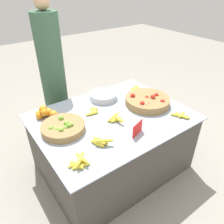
% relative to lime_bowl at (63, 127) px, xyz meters
% --- Properties ---
extents(ground_plane, '(12.00, 12.00, 0.00)m').
position_rel_lime_bowl_xyz_m(ground_plane, '(0.49, -0.07, -0.70)').
color(ground_plane, gray).
extents(market_table, '(1.48, 1.14, 0.67)m').
position_rel_lime_bowl_xyz_m(market_table, '(0.49, -0.07, -0.37)').
color(market_table, '#4C4742').
rests_on(market_table, ground_plane).
extents(lime_bowl, '(0.39, 0.39, 0.10)m').
position_rel_lime_bowl_xyz_m(lime_bowl, '(0.00, 0.00, 0.00)').
color(lime_bowl, olive).
rests_on(lime_bowl, market_table).
extents(tomato_basket, '(0.47, 0.47, 0.12)m').
position_rel_lime_bowl_xyz_m(tomato_basket, '(0.93, -0.10, 0.01)').
color(tomato_basket, olive).
rests_on(tomato_basket, market_table).
extents(orange_pile, '(0.19, 0.21, 0.13)m').
position_rel_lime_bowl_xyz_m(orange_pile, '(-0.05, 0.31, 0.01)').
color(orange_pile, orange).
rests_on(orange_pile, market_table).
extents(metal_bowl, '(0.30, 0.30, 0.07)m').
position_rel_lime_bowl_xyz_m(metal_bowl, '(0.62, 0.28, -0.00)').
color(metal_bowl, '#B7B7BF').
rests_on(metal_bowl, market_table).
extents(price_sign, '(0.15, 0.05, 0.12)m').
position_rel_lime_bowl_xyz_m(price_sign, '(0.50, -0.43, 0.03)').
color(price_sign, red).
rests_on(price_sign, market_table).
extents(banana_bunch_middle_right, '(0.18, 0.15, 0.06)m').
position_rel_lime_bowl_xyz_m(banana_bunch_middle_right, '(-0.08, -0.45, -0.00)').
color(banana_bunch_middle_right, yellow).
rests_on(banana_bunch_middle_right, market_table).
extents(banana_bunch_front_left, '(0.16, 0.19, 0.06)m').
position_rel_lime_bowl_xyz_m(banana_bunch_front_left, '(0.17, -0.35, -0.01)').
color(banana_bunch_front_left, yellow).
rests_on(banana_bunch_front_left, market_table).
extents(banana_bunch_front_right, '(0.18, 0.19, 0.06)m').
position_rel_lime_bowl_xyz_m(banana_bunch_front_right, '(0.47, -0.15, -0.01)').
color(banana_bunch_front_right, yellow).
rests_on(banana_bunch_front_right, market_table).
extents(banana_bunch_front_center, '(0.15, 0.19, 0.03)m').
position_rel_lime_bowl_xyz_m(banana_bunch_front_center, '(1.03, -0.47, -0.02)').
color(banana_bunch_front_center, yellow).
rests_on(banana_bunch_front_center, market_table).
extents(banana_bunch_middle_left, '(0.19, 0.12, 0.03)m').
position_rel_lime_bowl_xyz_m(banana_bunch_middle_left, '(1.06, 0.24, -0.02)').
color(banana_bunch_middle_left, yellow).
rests_on(banana_bunch_middle_left, market_table).
extents(banana_bunch_back_center, '(0.18, 0.16, 0.04)m').
position_rel_lime_bowl_xyz_m(banana_bunch_back_center, '(0.37, 0.10, -0.02)').
color(banana_bunch_back_center, yellow).
rests_on(banana_bunch_back_center, market_table).
extents(vendor_person, '(0.29, 0.29, 1.69)m').
position_rel_lime_bowl_xyz_m(vendor_person, '(0.29, 0.86, 0.09)').
color(vendor_person, '#385B42').
rests_on(vendor_person, ground_plane).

